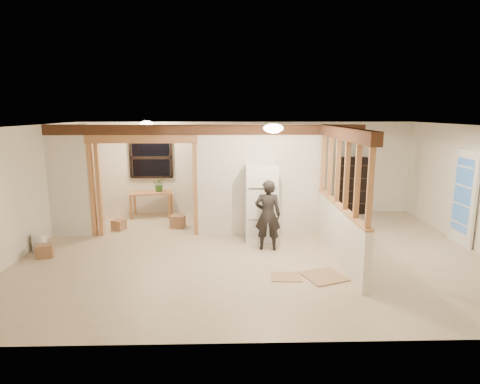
{
  "coord_description": "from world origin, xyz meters",
  "views": [
    {
      "loc": [
        -0.48,
        -7.66,
        2.76
      ],
      "look_at": [
        -0.27,
        0.4,
        1.15
      ],
      "focal_mm": 30.0,
      "sensor_mm": 36.0,
      "label": 1
    }
  ],
  "objects_px": {
    "work_table": "(152,204)",
    "bookshelf": "(352,186)",
    "refrigerator": "(261,203)",
    "shop_vac": "(84,210)",
    "woman": "(268,215)"
  },
  "relations": [
    {
      "from": "work_table",
      "to": "bookshelf",
      "type": "distance_m",
      "value": 5.47
    },
    {
      "from": "work_table",
      "to": "bookshelf",
      "type": "bearing_deg",
      "value": -9.48
    },
    {
      "from": "refrigerator",
      "to": "shop_vac",
      "type": "relative_size",
      "value": 2.65
    },
    {
      "from": "shop_vac",
      "to": "woman",
      "type": "bearing_deg",
      "value": -26.58
    },
    {
      "from": "refrigerator",
      "to": "woman",
      "type": "relative_size",
      "value": 1.14
    },
    {
      "from": "woman",
      "to": "shop_vac",
      "type": "bearing_deg",
      "value": -21.21
    },
    {
      "from": "work_table",
      "to": "shop_vac",
      "type": "xyz_separation_m",
      "value": [
        -1.63,
        -0.43,
        -0.03
      ]
    },
    {
      "from": "woman",
      "to": "work_table",
      "type": "relative_size",
      "value": 1.33
    },
    {
      "from": "bookshelf",
      "to": "woman",
      "type": "bearing_deg",
      "value": -131.65
    },
    {
      "from": "woman",
      "to": "bookshelf",
      "type": "height_order",
      "value": "bookshelf"
    },
    {
      "from": "shop_vac",
      "to": "work_table",
      "type": "bearing_deg",
      "value": 14.69
    },
    {
      "from": "refrigerator",
      "to": "work_table",
      "type": "relative_size",
      "value": 1.52
    },
    {
      "from": "refrigerator",
      "to": "woman",
      "type": "xyz_separation_m",
      "value": [
        0.08,
        -0.67,
        -0.1
      ]
    },
    {
      "from": "refrigerator",
      "to": "bookshelf",
      "type": "xyz_separation_m",
      "value": [
        2.67,
        2.24,
        -0.04
      ]
    },
    {
      "from": "woman",
      "to": "bookshelf",
      "type": "distance_m",
      "value": 3.9
    }
  ]
}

